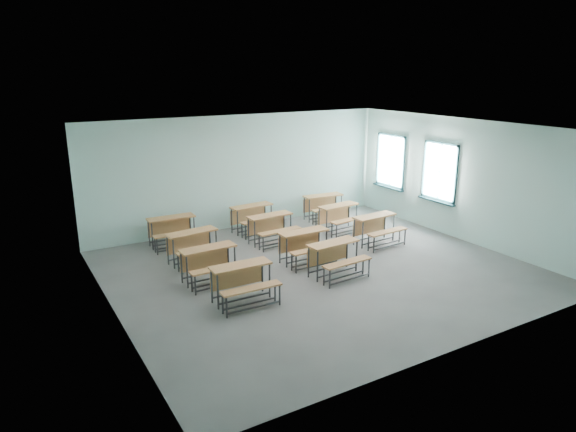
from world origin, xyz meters
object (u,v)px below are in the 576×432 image
object	(u,v)px
desk_unit_r2c2	(341,214)
desk_unit_r3c0	(173,227)
desk_unit_r2c1	(272,225)
desk_unit_r1c1	(306,242)
desk_unit_r0c1	(336,254)
desk_unit_r1c0	(210,260)
desk_unit_r1c2	(377,225)
desk_unit_r2c0	(194,242)
desk_unit_r3c1	(254,215)
desk_unit_r0c0	(243,278)
desk_unit_r3c2	(325,204)

from	to	relation	value
desk_unit_r2c2	desk_unit_r3c0	bearing A→B (deg)	159.55
desk_unit_r2c1	desk_unit_r2c2	world-z (taller)	same
desk_unit_r1c1	desk_unit_r3c0	distance (m)	3.58
desk_unit_r0c1	desk_unit_r1c0	bearing A→B (deg)	152.57
desk_unit_r1c0	desk_unit_r1c2	xyz separation A→B (m)	(4.68, 0.12, 0.00)
desk_unit_r2c0	desk_unit_r1c2	bearing A→B (deg)	-19.95
desk_unit_r3c0	desk_unit_r3c1	size ratio (longest dim) A/B	0.96
desk_unit_r0c1	desk_unit_r2c1	distance (m)	2.64
desk_unit_r2c0	desk_unit_r1c0	bearing A→B (deg)	-100.92
desk_unit_r2c0	desk_unit_r1c1	bearing A→B (deg)	-36.06
desk_unit_r1c1	desk_unit_r1c2	world-z (taller)	same
desk_unit_r0c0	desk_unit_r3c0	xyz separation A→B (m)	(-0.11, 3.92, 0.00)
desk_unit_r0c0	desk_unit_r1c1	size ratio (longest dim) A/B	1.01
desk_unit_r2c1	desk_unit_r1c0	bearing A→B (deg)	-149.71
desk_unit_r0c1	desk_unit_r1c0	xyz separation A→B (m)	(-2.50, 1.09, 0.00)
desk_unit_r0c0	desk_unit_r3c2	world-z (taller)	same
desk_unit_r2c0	desk_unit_r3c2	world-z (taller)	same
desk_unit_r1c0	desk_unit_r2c0	bearing A→B (deg)	83.35
desk_unit_r2c1	desk_unit_r0c0	bearing A→B (deg)	-131.03
desk_unit_r2c2	desk_unit_r2c0	bearing A→B (deg)	177.68
desk_unit_r0c1	desk_unit_r1c0	distance (m)	2.73
desk_unit_r1c0	desk_unit_r3c2	bearing A→B (deg)	27.12
desk_unit_r2c0	desk_unit_r3c0	world-z (taller)	same
desk_unit_r0c0	desk_unit_r1c2	size ratio (longest dim) A/B	0.97
desk_unit_r3c1	desk_unit_r3c0	bearing A→B (deg)	174.83
desk_unit_r0c1	desk_unit_r3c2	size ratio (longest dim) A/B	0.99
desk_unit_r3c1	desk_unit_r1c2	bearing A→B (deg)	-53.07
desk_unit_r0c1	desk_unit_r1c2	xyz separation A→B (m)	(2.17, 1.21, 0.00)
desk_unit_r3c2	desk_unit_r0c1	bearing A→B (deg)	-116.41
desk_unit_r3c0	desk_unit_r0c1	bearing A→B (deg)	-55.58
desk_unit_r1c0	desk_unit_r1c2	world-z (taller)	same
desk_unit_r1c0	desk_unit_r2c1	world-z (taller)	same
desk_unit_r3c1	desk_unit_r3c2	world-z (taller)	same
desk_unit_r0c1	desk_unit_r2c2	world-z (taller)	same
desk_unit_r1c2	desk_unit_r2c1	bearing A→B (deg)	144.24
desk_unit_r1c0	desk_unit_r1c2	bearing A→B (deg)	-0.50
desk_unit_r1c2	desk_unit_r2c2	bearing A→B (deg)	93.82
desk_unit_r3c1	desk_unit_r0c1	bearing A→B (deg)	-93.25
desk_unit_r2c0	desk_unit_r3c0	size ratio (longest dim) A/B	1.05
desk_unit_r2c2	desk_unit_r3c0	distance (m)	4.59
desk_unit_r0c1	desk_unit_r1c1	bearing A→B (deg)	93.57
desk_unit_r0c0	desk_unit_r3c2	distance (m)	6.04
desk_unit_r3c2	desk_unit_r2c2	bearing A→B (deg)	-98.32
desk_unit_r2c0	desk_unit_r3c1	size ratio (longest dim) A/B	1.01
desk_unit_r1c0	desk_unit_r1c1	distance (m)	2.37
desk_unit_r1c1	desk_unit_r2c1	xyz separation A→B (m)	(-0.02, 1.62, 0.00)
desk_unit_r1c1	desk_unit_r3c2	world-z (taller)	same
desk_unit_r1c2	desk_unit_r3c2	size ratio (longest dim) A/B	0.99
desk_unit_r2c0	desk_unit_r2c2	xyz separation A→B (m)	(4.39, 0.23, 0.00)
desk_unit_r0c1	desk_unit_r3c2	xyz separation A→B (m)	(2.26, 3.74, 0.00)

